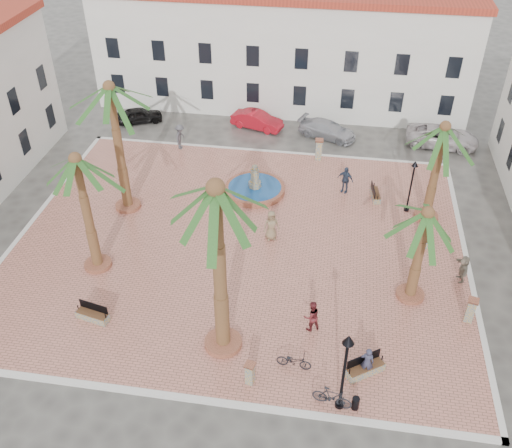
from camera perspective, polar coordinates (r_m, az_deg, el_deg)
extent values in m
plane|color=#56544F|center=(33.57, -1.69, -2.03)|extent=(120.00, 120.00, 0.00)
cube|color=tan|center=(33.53, -1.69, -1.93)|extent=(26.00, 22.00, 0.15)
cube|color=silver|center=(42.54, 1.00, 7.26)|extent=(26.30, 0.30, 0.16)
cube|color=silver|center=(26.07, -6.24, -17.01)|extent=(26.30, 0.30, 0.16)
cube|color=silver|center=(34.07, 20.41, -3.94)|extent=(0.30, 22.30, 0.16)
cube|color=silver|center=(37.75, -21.49, 0.15)|extent=(0.30, 22.30, 0.16)
cube|color=white|center=(48.84, 2.63, 16.95)|extent=(30.00, 7.00, 9.00)
cube|color=black|center=(49.66, -13.61, 13.47)|extent=(1.00, 0.12, 1.60)
cube|color=black|center=(48.41, -9.36, 13.40)|extent=(1.00, 0.12, 1.60)
cube|color=black|center=(47.43, -4.91, 13.25)|extent=(1.00, 0.12, 1.60)
cube|color=black|center=(46.73, -0.31, 13.01)|extent=(1.00, 0.12, 1.60)
cube|color=black|center=(46.32, 4.38, 12.68)|extent=(1.00, 0.12, 1.60)
cube|color=black|center=(46.21, 9.12, 12.26)|extent=(1.00, 0.12, 1.60)
cube|color=black|center=(46.41, 13.83, 11.76)|extent=(1.00, 0.12, 1.60)
cube|color=black|center=(46.90, 18.46, 11.20)|extent=(1.00, 0.12, 1.60)
cube|color=black|center=(48.60, -14.13, 16.71)|extent=(1.00, 0.12, 1.60)
cube|color=black|center=(47.33, -9.73, 16.73)|extent=(1.00, 0.12, 1.60)
cube|color=black|center=(46.32, -5.11, 16.65)|extent=(1.00, 0.12, 1.60)
cube|color=black|center=(45.60, -0.33, 16.46)|extent=(1.00, 0.12, 1.60)
cube|color=black|center=(45.18, 4.56, 16.15)|extent=(1.00, 0.12, 1.60)
cube|color=black|center=(45.07, 9.50, 15.73)|extent=(1.00, 0.12, 1.60)
cube|color=black|center=(45.27, 14.39, 15.19)|extent=(1.00, 0.12, 1.60)
cube|color=black|center=(45.78, 19.19, 14.56)|extent=(1.00, 0.12, 1.60)
cube|color=black|center=(41.16, 24.19, 6.13)|extent=(0.12, 1.00, 1.60)
cube|color=black|center=(44.34, 23.31, 8.54)|extent=(0.12, 1.00, 1.60)
cube|color=black|center=(42.46, -22.15, 7.61)|extent=(0.12, 1.00, 1.60)
cube|color=black|center=(45.52, -19.88, 10.11)|extent=(0.12, 1.00, 1.60)
cube|color=black|center=(41.22, -23.11, 11.23)|extent=(0.12, 1.00, 1.60)
cube|color=black|center=(44.37, -20.69, 13.55)|extent=(0.12, 1.00, 1.60)
cylinder|color=#A55A40|center=(37.72, -0.12, 3.51)|extent=(3.97, 3.97, 0.38)
cylinder|color=#194C8C|center=(37.62, -0.12, 3.72)|extent=(3.50, 3.50, 0.06)
cylinder|color=gray|center=(37.61, -0.12, 3.75)|extent=(0.85, 0.85, 0.76)
cylinder|color=gray|center=(37.21, -0.12, 4.72)|extent=(0.57, 0.57, 1.14)
sphere|color=gray|center=(36.84, -0.12, 5.66)|extent=(0.42, 0.42, 0.42)
cylinder|color=#A55A40|center=(37.20, -12.65, 1.84)|extent=(1.60, 1.60, 0.24)
cylinder|color=brown|center=(35.09, -13.53, 7.29)|extent=(0.52, 0.52, 7.89)
sphere|color=brown|center=(33.39, -14.51, 13.17)|extent=(0.70, 0.70, 0.70)
cylinder|color=#A55A40|center=(32.98, -15.51, -3.87)|extent=(1.50, 1.50, 0.23)
cylinder|color=brown|center=(30.93, -16.53, 0.97)|extent=(0.49, 0.49, 6.64)
sphere|color=brown|center=(29.20, -17.64, 6.26)|extent=(0.66, 0.66, 0.66)
cylinder|color=#A55A40|center=(27.72, -3.29, -11.74)|extent=(1.79, 1.79, 0.27)
cylinder|color=brown|center=(24.57, -3.65, -4.83)|extent=(0.58, 0.58, 8.66)
sphere|color=brown|center=(21.94, -4.08, 3.66)|extent=(0.78, 0.78, 0.78)
cylinder|color=#A55A40|center=(31.07, 15.14, -6.78)|extent=(1.47, 1.47, 0.22)
cylinder|color=brown|center=(29.35, 15.96, -2.98)|extent=(0.48, 0.48, 5.13)
sphere|color=brown|center=(27.84, 16.83, 1.09)|extent=(0.64, 0.64, 0.64)
cylinder|color=#A55A40|center=(36.93, 16.61, 0.81)|extent=(1.48, 1.48, 0.22)
cylinder|color=brown|center=(35.27, 17.49, 4.92)|extent=(0.48, 0.48, 6.03)
sphere|color=brown|center=(33.86, 18.42, 9.25)|extent=(0.65, 0.65, 0.65)
cube|color=gray|center=(29.90, -16.02, -8.87)|extent=(1.78, 0.88, 0.38)
cube|color=#56351E|center=(29.75, -16.09, -8.57)|extent=(1.68, 0.82, 0.06)
cube|color=black|center=(29.68, -15.94, -7.96)|extent=(1.59, 0.40, 0.47)
cylinder|color=black|center=(30.08, -17.38, -7.96)|extent=(0.05, 0.05, 0.28)
cylinder|color=black|center=(29.27, -14.82, -8.88)|extent=(0.05, 0.05, 0.28)
cube|color=gray|center=(26.99, 10.86, -14.15)|extent=(1.84, 1.51, 0.41)
cube|color=#56351E|center=(26.81, 10.92, -13.83)|extent=(1.73, 1.41, 0.06)
cube|color=black|center=(26.71, 10.71, -13.13)|extent=(1.47, 1.03, 0.51)
cylinder|color=black|center=(26.35, 9.34, -14.36)|extent=(0.05, 0.05, 0.31)
cylinder|color=black|center=(27.11, 12.50, -12.98)|extent=(0.05, 0.05, 0.31)
cube|color=gray|center=(34.98, 16.40, -1.22)|extent=(0.63, 1.80, 0.39)
cube|color=#56351E|center=(34.85, 16.46, -0.92)|extent=(0.58, 1.70, 0.06)
cube|color=black|center=(34.67, 16.18, -0.53)|extent=(0.14, 1.67, 0.49)
cylinder|color=black|center=(34.11, 16.53, -1.61)|extent=(0.05, 0.05, 0.30)
cylinder|color=black|center=(35.45, 16.46, 0.04)|extent=(0.05, 0.05, 0.30)
cube|color=gray|center=(37.94, 11.84, 2.83)|extent=(0.72, 1.66, 0.36)
cube|color=#56351E|center=(37.83, 11.88, 3.09)|extent=(0.66, 1.56, 0.05)
cube|color=black|center=(37.66, 11.63, 3.40)|extent=(0.26, 1.51, 0.45)
cylinder|color=black|center=(37.15, 12.08, 2.58)|extent=(0.05, 0.05, 0.27)
cylinder|color=black|center=(38.39, 11.73, 3.85)|extent=(0.05, 0.05, 0.27)
cylinder|color=black|center=(25.83, 8.33, -17.43)|extent=(0.39, 0.39, 0.17)
cylinder|color=black|center=(24.26, 8.75, -14.68)|extent=(0.13, 0.13, 3.92)
cone|color=black|center=(22.65, 9.25, -11.32)|extent=(0.48, 0.48, 0.44)
sphere|color=beige|center=(22.77, 9.21, -11.59)|extent=(0.26, 0.26, 0.26)
cylinder|color=black|center=(37.23, 14.80, 1.41)|extent=(0.32, 0.32, 0.14)
cylinder|color=black|center=(36.35, 15.19, 3.50)|extent=(0.11, 0.11, 3.21)
cone|color=black|center=(35.46, 15.64, 5.85)|extent=(0.39, 0.39, 0.36)
sphere|color=beige|center=(35.53, 15.60, 5.66)|extent=(0.21, 0.21, 0.21)
cube|color=gray|center=(25.93, -0.61, -14.77)|extent=(0.42, 0.42, 1.15)
cube|color=#A55A40|center=(25.45, -0.61, -13.91)|extent=(0.53, 0.53, 0.09)
cube|color=gray|center=(41.34, 6.29, 7.36)|extent=(0.48, 0.48, 1.45)
cube|color=#A55A40|center=(40.96, 6.36, 8.31)|extent=(0.60, 0.60, 0.11)
cube|color=gray|center=(30.29, 20.66, -8.13)|extent=(0.49, 0.49, 1.30)
cube|color=#A55A40|center=(29.82, 20.94, -7.17)|extent=(0.61, 0.61, 0.10)
cylinder|color=black|center=(25.68, 9.92, -17.24)|extent=(0.33, 0.33, 0.64)
imported|color=#32344C|center=(26.51, 11.06, -13.36)|extent=(0.64, 0.46, 1.64)
imported|color=black|center=(26.64, 3.82, -13.48)|extent=(1.67, 0.71, 0.85)
imported|color=maroon|center=(27.96, 5.57, -9.15)|extent=(1.06, 0.98, 1.73)
imported|color=black|center=(25.46, 7.62, -16.78)|extent=(1.81, 0.82, 1.05)
imported|color=#856E4F|center=(33.19, 1.54, -0.14)|extent=(1.08, 0.89, 1.91)
imported|color=#2C3950|center=(37.78, 8.91, 4.41)|extent=(1.18, 0.84, 1.86)
imported|color=#4B4B50|center=(42.75, -7.60, 8.66)|extent=(0.79, 1.28, 1.92)
imported|color=#776C5C|center=(32.39, 20.00, -4.20)|extent=(0.66, 1.54, 1.61)
imported|color=black|center=(47.59, -11.57, 10.61)|extent=(3.88, 2.79, 1.23)
imported|color=red|center=(45.72, 0.11, 10.34)|extent=(4.35, 2.55, 1.36)
imported|color=#B4B5BD|center=(44.70, 7.14, 9.35)|extent=(4.83, 3.25, 1.30)
imported|color=beige|center=(45.35, 18.13, 8.30)|extent=(5.57, 3.01, 1.48)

